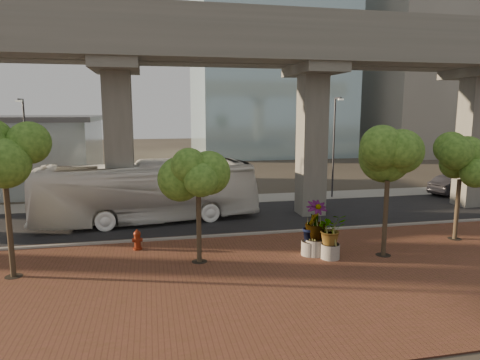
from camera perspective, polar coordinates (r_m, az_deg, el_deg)
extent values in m
plane|color=#342D25|center=(25.37, -1.87, -6.28)|extent=(160.00, 160.00, 0.00)
cube|color=brown|center=(17.95, 2.73, -12.92)|extent=(70.00, 13.00, 0.06)
cube|color=black|center=(27.27, -2.61, -5.13)|extent=(90.00, 8.00, 0.04)
cube|color=gray|center=(23.46, -1.01, -7.38)|extent=(70.00, 0.25, 0.16)
cube|color=gray|center=(32.56, -4.19, -2.73)|extent=(90.00, 3.00, 0.06)
cube|color=gray|center=(25.10, -2.18, 17.75)|extent=(72.00, 2.40, 1.80)
cube|color=gray|center=(28.23, -3.33, 16.80)|extent=(72.00, 2.40, 1.80)
cube|color=gray|center=(24.28, -1.72, 21.39)|extent=(72.00, 0.12, 1.00)
cube|color=gray|center=(29.51, -3.70, 19.22)|extent=(72.00, 0.12, 1.00)
cube|color=gray|center=(73.62, 23.72, 12.60)|extent=(18.00, 16.00, 24.00)
imported|color=white|center=(26.63, -12.17, -1.61)|extent=(13.66, 4.71, 3.73)
imported|color=#222227|center=(38.81, 26.49, -0.63)|extent=(4.93, 3.21, 1.53)
cylinder|color=maroon|center=(21.83, -13.48, -8.85)|extent=(0.45, 0.45, 0.10)
cylinder|color=maroon|center=(21.72, -13.52, -7.94)|extent=(0.30, 0.30, 0.73)
sphere|color=maroon|center=(21.62, -13.55, -7.02)|extent=(0.35, 0.35, 0.35)
cylinder|color=maroon|center=(21.58, -13.57, -6.60)|extent=(0.10, 0.10, 0.13)
cylinder|color=maroon|center=(21.71, -13.52, -7.78)|extent=(0.50, 0.20, 0.20)
cylinder|color=gray|center=(20.37, 11.93, -9.27)|extent=(0.87, 0.87, 0.68)
imported|color=#2C5315|center=(20.05, 12.04, -6.37)|extent=(1.94, 1.94, 1.46)
cylinder|color=#ACA89B|center=(20.69, 9.98, -8.77)|extent=(0.99, 0.99, 0.77)
imported|color=#2C5315|center=(20.33, 10.08, -5.30)|extent=(2.42, 2.42, 1.82)
cylinder|color=gray|center=(20.66, 9.35, -8.94)|extent=(0.85, 0.85, 0.66)
imported|color=#2C5315|center=(20.36, 9.43, -6.15)|extent=(1.90, 1.90, 1.42)
cylinder|color=#473928|center=(19.70, -28.38, -5.77)|extent=(0.22, 0.22, 4.03)
cylinder|color=black|center=(20.28, -27.93, -11.28)|extent=(0.70, 0.70, 0.01)
cylinder|color=#473928|center=(19.24, -5.50, -6.36)|extent=(0.22, 0.22, 3.15)
cylinder|color=black|center=(19.72, -5.43, -10.76)|extent=(0.70, 0.70, 0.01)
cylinder|color=#473928|center=(21.06, 18.80, -4.87)|extent=(0.22, 0.22, 3.56)
cylinder|color=black|center=(21.55, 18.55, -9.46)|extent=(0.70, 0.70, 0.01)
cylinder|color=#473928|center=(25.22, 26.96, -3.52)|extent=(0.22, 0.22, 3.20)
cylinder|color=black|center=(25.59, 26.69, -7.00)|extent=(0.70, 0.70, 0.01)
cylinder|color=#323338|center=(32.29, -26.51, 2.91)|extent=(0.13, 0.13, 7.44)
cube|color=#323338|center=(31.70, -27.21, 9.50)|extent=(0.14, 0.93, 0.14)
cube|color=silver|center=(31.25, -27.42, 9.33)|extent=(0.37, 0.19, 0.11)
cylinder|color=#302F34|center=(33.94, 12.37, 4.11)|extent=(0.13, 0.13, 7.64)
cube|color=#302F34|center=(33.38, 12.95, 10.57)|extent=(0.14, 0.96, 0.14)
cube|color=silver|center=(32.95, 13.30, 10.41)|extent=(0.38, 0.19, 0.11)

